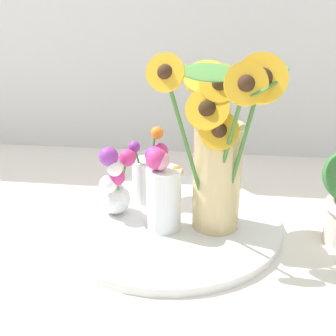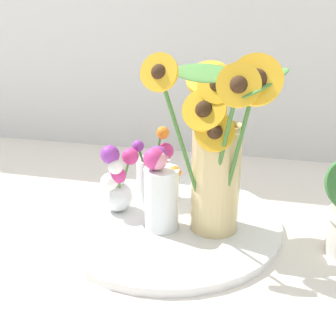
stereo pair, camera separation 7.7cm
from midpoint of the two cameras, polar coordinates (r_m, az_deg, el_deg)
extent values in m
plane|color=silver|center=(0.77, -1.42, -10.89)|extent=(6.00, 6.00, 0.00)
cylinder|color=white|center=(0.82, 2.71, -7.76)|extent=(0.46, 0.46, 0.02)
cylinder|color=#D1B77A|center=(0.75, 9.87, -1.87)|extent=(0.09, 0.09, 0.20)
torus|color=#D1B77A|center=(0.72, 10.39, 5.81)|extent=(0.10, 0.10, 0.01)
cylinder|color=#427533|center=(0.69, 13.01, 1.53)|extent=(0.05, 0.05, 0.26)
cylinder|color=gold|center=(0.63, 16.20, 12.19)|extent=(0.09, 0.05, 0.09)
sphere|color=#382314|center=(0.63, 16.20, 12.19)|extent=(0.03, 0.03, 0.03)
cylinder|color=#427533|center=(0.73, 10.97, 2.60)|extent=(0.03, 0.02, 0.23)
cylinder|color=gold|center=(0.70, 10.55, 11.74)|extent=(0.08, 0.05, 0.07)
sphere|color=#382314|center=(0.70, 10.55, 11.74)|extent=(0.03, 0.03, 0.03)
cylinder|color=#427533|center=(0.76, 8.83, 3.09)|extent=(0.03, 0.08, 0.23)
cylinder|color=gold|center=(0.77, 8.80, 12.71)|extent=(0.09, 0.07, 0.07)
sphere|color=#382314|center=(0.77, 8.80, 12.71)|extent=(0.04, 0.04, 0.04)
cylinder|color=#427533|center=(0.69, 5.47, 2.70)|extent=(0.07, 0.06, 0.26)
cylinder|color=gold|center=(0.64, 2.29, 13.67)|extent=(0.08, 0.03, 0.07)
sphere|color=#382314|center=(0.64, 2.29, 13.67)|extent=(0.03, 0.03, 0.03)
cylinder|color=#427533|center=(0.72, 9.25, -1.45)|extent=(0.02, 0.03, 0.18)
cylinder|color=gold|center=(0.68, 10.11, 5.11)|extent=(0.07, 0.04, 0.07)
sphere|color=#382314|center=(0.68, 10.11, 5.11)|extent=(0.03, 0.03, 0.03)
cylinder|color=#427533|center=(0.68, 11.19, 2.36)|extent=(0.05, 0.07, 0.23)
cylinder|color=gold|center=(0.62, 13.85, 11.56)|extent=(0.08, 0.03, 0.08)
sphere|color=#382314|center=(0.62, 13.85, 11.56)|extent=(0.03, 0.03, 0.03)
cylinder|color=#427533|center=(0.71, 9.77, 0.97)|extent=(0.05, 0.01, 0.18)
cylinder|color=gold|center=(0.68, 8.57, 8.26)|extent=(0.09, 0.05, 0.09)
sphere|color=#382314|center=(0.68, 8.57, 8.26)|extent=(0.03, 0.03, 0.03)
ellipsoid|color=#477F38|center=(0.64, 8.78, 13.46)|extent=(0.12, 0.08, 0.03)
ellipsoid|color=#477F38|center=(0.67, 17.12, 11.77)|extent=(0.11, 0.15, 0.06)
cylinder|color=white|center=(0.76, 2.01, -4.55)|extent=(0.07, 0.07, 0.12)
cylinder|color=#568E42|center=(0.74, 1.86, -2.71)|extent=(0.01, 0.01, 0.11)
sphere|color=pink|center=(0.72, 1.50, 1.07)|extent=(0.04, 0.04, 0.04)
cylinder|color=#568E42|center=(0.74, 1.80, -2.47)|extent=(0.02, 0.01, 0.10)
sphere|color=#C6337A|center=(0.72, 1.05, 1.30)|extent=(0.04, 0.04, 0.04)
cylinder|color=#568E42|center=(0.76, 3.10, -3.69)|extent=(0.03, 0.01, 0.09)
sphere|color=orange|center=(0.74, 3.98, -0.71)|extent=(0.03, 0.03, 0.03)
sphere|color=white|center=(0.84, -4.69, -4.23)|extent=(0.06, 0.06, 0.06)
cylinder|color=white|center=(0.82, -4.78, -1.52)|extent=(0.03, 0.03, 0.02)
cylinder|color=#4C8438|center=(0.82, -5.22, -3.91)|extent=(0.01, 0.02, 0.06)
sphere|color=white|center=(0.80, -5.78, -2.06)|extent=(0.04, 0.04, 0.04)
cylinder|color=#4C8438|center=(0.82, -4.30, -3.12)|extent=(0.01, 0.02, 0.07)
sphere|color=#C6337A|center=(0.80, -4.55, -1.11)|extent=(0.03, 0.03, 0.03)
cylinder|color=#4C8438|center=(0.81, -5.55, -1.41)|extent=(0.01, 0.02, 0.11)
sphere|color=purple|center=(0.78, -5.64, 1.90)|extent=(0.04, 0.04, 0.04)
cylinder|color=#4C8438|center=(0.81, -4.93, -2.20)|extent=(0.02, 0.03, 0.08)
sphere|color=white|center=(0.78, -4.85, 0.12)|extent=(0.03, 0.03, 0.03)
cylinder|color=#4C8438|center=(0.83, -3.64, -1.23)|extent=(0.03, 0.02, 0.08)
sphere|color=#C6337A|center=(0.82, -2.82, 1.66)|extent=(0.04, 0.04, 0.04)
cylinder|color=white|center=(0.88, 0.36, -1.70)|extent=(0.08, 0.08, 0.09)
cylinder|color=#427533|center=(0.89, 1.60, -0.16)|extent=(0.02, 0.02, 0.08)
sphere|color=#C6337A|center=(0.89, 2.12, 2.44)|extent=(0.04, 0.04, 0.04)
cylinder|color=#427533|center=(0.86, -0.78, -0.32)|extent=(0.03, 0.03, 0.11)
sphere|color=purple|center=(0.84, -1.74, 3.17)|extent=(0.03, 0.03, 0.03)
cylinder|color=#427533|center=(0.86, 0.92, -0.74)|extent=(0.02, 0.01, 0.09)
sphere|color=purple|center=(0.84, 1.30, 1.85)|extent=(0.04, 0.04, 0.04)
cylinder|color=#427533|center=(0.89, 1.45, -1.00)|extent=(0.02, 0.01, 0.07)
sphere|color=pink|center=(0.88, 1.85, 1.25)|extent=(0.03, 0.03, 0.03)
cylinder|color=#427533|center=(0.88, 0.84, 1.30)|extent=(0.02, 0.03, 0.11)
sphere|color=orange|center=(0.87, 1.52, 5.12)|extent=(0.03, 0.03, 0.03)
camera|label=1|loc=(0.04, -87.14, 1.11)|focal=42.00mm
camera|label=2|loc=(0.04, 92.86, -1.11)|focal=42.00mm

